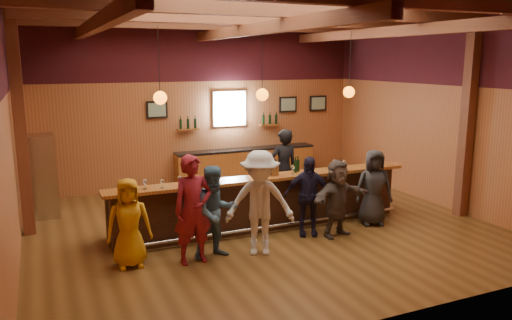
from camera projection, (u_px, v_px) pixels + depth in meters
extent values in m
plane|color=brown|center=(262.00, 227.00, 10.21)|extent=(9.00, 9.00, 0.00)
cube|color=#9D532A|center=(201.00, 102.00, 13.36)|extent=(9.00, 0.04, 4.50)
cube|color=#9D532A|center=(395.00, 152.00, 6.18)|extent=(9.00, 0.04, 4.50)
cube|color=#9D532A|center=(7.00, 131.00, 8.00)|extent=(0.04, 8.00, 4.50)
cube|color=#9D532A|center=(439.00, 109.00, 11.54)|extent=(0.04, 8.00, 4.50)
cube|color=#3B1016|center=(200.00, 49.00, 13.06)|extent=(9.00, 0.01, 1.70)
cube|color=#3B1016|center=(443.00, 47.00, 11.25)|extent=(0.01, 8.00, 1.70)
cube|color=#5A2C19|center=(20.00, 120.00, 9.40)|extent=(0.22, 0.22, 4.50)
cube|color=#5A2C19|center=(468.00, 113.00, 10.58)|extent=(0.22, 0.22, 4.50)
cube|color=#5A2C19|center=(287.00, 10.00, 8.48)|extent=(8.80, 0.20, 0.25)
cube|color=#5A2C19|center=(242.00, 19.00, 10.28)|extent=(8.80, 0.20, 0.25)
cube|color=#5A2C19|center=(211.00, 25.00, 12.07)|extent=(8.80, 0.20, 0.25)
cube|color=#5A2C19|center=(97.00, 24.00, 8.25)|extent=(0.18, 7.80, 0.22)
cube|color=#5A2C19|center=(262.00, 28.00, 9.43)|extent=(0.18, 7.80, 0.22)
cube|color=#5A2C19|center=(391.00, 32.00, 10.61)|extent=(0.18, 7.80, 0.22)
cube|color=black|center=(262.00, 203.00, 10.11)|extent=(6.00, 0.60, 1.05)
cube|color=brown|center=(266.00, 178.00, 9.84)|extent=(6.30, 0.50, 0.06)
cube|color=black|center=(254.00, 179.00, 10.37)|extent=(6.00, 0.48, 0.05)
cube|color=black|center=(254.00, 201.00, 10.46)|extent=(6.00, 0.48, 0.90)
cube|color=silver|center=(336.00, 173.00, 11.17)|extent=(0.45, 0.40, 0.14)
cube|color=silver|center=(355.00, 171.00, 11.36)|extent=(0.45, 0.40, 0.14)
cylinder|color=silver|center=(271.00, 226.00, 9.80)|extent=(6.00, 0.06, 0.06)
cube|color=brown|center=(246.00, 166.00, 13.93)|extent=(4.00, 0.50, 0.90)
cube|color=black|center=(246.00, 149.00, 13.84)|extent=(4.00, 0.52, 0.05)
cube|color=silver|center=(229.00, 109.00, 13.67)|extent=(0.95, 0.08, 0.95)
cube|color=white|center=(230.00, 109.00, 13.62)|extent=(0.78, 0.01, 0.78)
cube|color=black|center=(157.00, 110.00, 12.86)|extent=(0.55, 0.04, 0.45)
cube|color=silver|center=(157.00, 110.00, 12.84)|extent=(0.45, 0.01, 0.35)
cube|color=black|center=(288.00, 104.00, 14.36)|extent=(0.55, 0.04, 0.45)
cube|color=silver|center=(288.00, 105.00, 14.33)|extent=(0.45, 0.01, 0.35)
cube|color=black|center=(318.00, 103.00, 14.75)|extent=(0.55, 0.04, 0.45)
cube|color=silver|center=(318.00, 103.00, 14.73)|extent=(0.45, 0.01, 0.35)
cube|color=brown|center=(188.00, 129.00, 13.23)|extent=(0.60, 0.18, 0.04)
cylinder|color=black|center=(181.00, 124.00, 13.12)|extent=(0.07, 0.07, 0.26)
cylinder|color=black|center=(188.00, 124.00, 13.20)|extent=(0.07, 0.07, 0.26)
cylinder|color=black|center=(195.00, 123.00, 13.28)|extent=(0.07, 0.07, 0.26)
cube|color=brown|center=(270.00, 125.00, 14.18)|extent=(0.60, 0.18, 0.04)
cylinder|color=black|center=(263.00, 120.00, 14.07)|extent=(0.07, 0.07, 0.26)
cylinder|color=black|center=(270.00, 119.00, 14.15)|extent=(0.07, 0.07, 0.26)
cylinder|color=black|center=(276.00, 119.00, 14.22)|extent=(0.07, 0.07, 0.26)
cylinder|color=black|center=(159.00, 62.00, 8.77)|extent=(0.01, 0.01, 1.25)
sphere|color=orange|center=(160.00, 98.00, 8.89)|extent=(0.24, 0.24, 0.24)
cylinder|color=black|center=(262.00, 62.00, 9.55)|extent=(0.01, 0.01, 1.25)
sphere|color=orange|center=(262.00, 95.00, 9.68)|extent=(0.24, 0.24, 0.24)
cylinder|color=black|center=(350.00, 62.00, 10.34)|extent=(0.01, 0.01, 1.25)
sphere|color=orange|center=(349.00, 92.00, 10.46)|extent=(0.24, 0.24, 0.24)
cube|color=silver|center=(39.00, 176.00, 10.75)|extent=(0.70, 0.70, 1.80)
imported|color=#C78512|center=(129.00, 223.00, 8.16)|extent=(0.75, 0.51, 1.49)
imported|color=maroon|center=(193.00, 210.00, 8.28)|extent=(0.69, 0.47, 1.85)
imported|color=#416683|center=(216.00, 212.00, 8.51)|extent=(0.84, 0.68, 1.62)
imported|color=silver|center=(260.00, 203.00, 8.65)|extent=(1.37, 1.10, 1.85)
imported|color=black|center=(308.00, 196.00, 9.63)|extent=(1.00, 0.69, 1.57)
imported|color=#4E443F|center=(337.00, 198.00, 9.58)|extent=(1.46, 0.74, 1.50)
imported|color=#28282B|center=(374.00, 187.00, 10.26)|extent=(0.89, 0.72, 1.58)
imported|color=black|center=(284.00, 169.00, 11.33)|extent=(0.68, 0.45, 1.85)
cylinder|color=brown|center=(273.00, 169.00, 9.89)|extent=(0.23, 0.23, 0.25)
cylinder|color=black|center=(298.00, 166.00, 10.25)|extent=(0.07, 0.07, 0.24)
cylinder|color=black|center=(298.00, 158.00, 10.22)|extent=(0.02, 0.02, 0.08)
cylinder|color=black|center=(296.00, 167.00, 10.14)|extent=(0.07, 0.07, 0.24)
cylinder|color=black|center=(296.00, 159.00, 10.11)|extent=(0.02, 0.02, 0.08)
cylinder|color=silver|center=(145.00, 189.00, 8.87)|extent=(0.07, 0.07, 0.01)
cylinder|color=silver|center=(145.00, 186.00, 8.86)|extent=(0.01, 0.01, 0.10)
sphere|color=silver|center=(145.00, 181.00, 8.84)|extent=(0.08, 0.08, 0.08)
cylinder|color=silver|center=(162.00, 188.00, 8.94)|extent=(0.06, 0.06, 0.01)
cylinder|color=silver|center=(162.00, 185.00, 8.93)|extent=(0.01, 0.01, 0.09)
sphere|color=silver|center=(162.00, 181.00, 8.91)|extent=(0.07, 0.07, 0.07)
cylinder|color=silver|center=(180.00, 184.00, 9.18)|extent=(0.06, 0.06, 0.01)
cylinder|color=silver|center=(180.00, 182.00, 9.17)|extent=(0.01, 0.01, 0.09)
sphere|color=silver|center=(180.00, 178.00, 9.16)|extent=(0.07, 0.07, 0.07)
cylinder|color=silver|center=(220.00, 182.00, 9.33)|extent=(0.07, 0.07, 0.01)
cylinder|color=silver|center=(220.00, 180.00, 9.32)|extent=(0.01, 0.01, 0.10)
sphere|color=silver|center=(220.00, 175.00, 9.30)|extent=(0.08, 0.08, 0.08)
cylinder|color=silver|center=(253.00, 177.00, 9.77)|extent=(0.07, 0.07, 0.01)
cylinder|color=silver|center=(253.00, 174.00, 9.76)|extent=(0.01, 0.01, 0.11)
sphere|color=silver|center=(253.00, 170.00, 9.74)|extent=(0.09, 0.09, 0.09)
cylinder|color=silver|center=(293.00, 174.00, 10.01)|extent=(0.07, 0.07, 0.01)
cylinder|color=silver|center=(293.00, 171.00, 9.99)|extent=(0.01, 0.01, 0.10)
sphere|color=silver|center=(293.00, 167.00, 9.98)|extent=(0.08, 0.08, 0.08)
cylinder|color=silver|center=(334.00, 168.00, 10.55)|extent=(0.08, 0.08, 0.01)
cylinder|color=silver|center=(334.00, 165.00, 10.53)|extent=(0.01, 0.01, 0.11)
sphere|color=silver|center=(334.00, 161.00, 10.52)|extent=(0.09, 0.09, 0.09)
cylinder|color=silver|center=(344.00, 169.00, 10.45)|extent=(0.08, 0.08, 0.01)
cylinder|color=silver|center=(344.00, 166.00, 10.43)|extent=(0.01, 0.01, 0.11)
sphere|color=silver|center=(344.00, 162.00, 10.42)|extent=(0.09, 0.09, 0.09)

